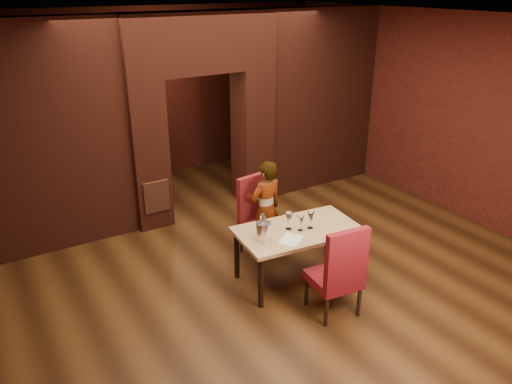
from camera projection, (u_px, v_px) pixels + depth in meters
floor at (269, 260)px, 6.98m from camera, size 8.00×8.00×0.00m
ceiling at (271, 19)px, 5.73m from camera, size 7.00×8.00×0.04m
wall_back at (155, 95)px, 9.49m from camera, size 7.00×0.04×3.20m
wall_right at (452, 115)px, 8.04m from camera, size 0.04×8.00×3.20m
pillar_left at (147, 154)px, 7.64m from camera, size 0.55×0.55×2.30m
pillar_right at (252, 136)px, 8.55m from camera, size 0.55×0.55×2.30m
lintel at (198, 42)px, 7.47m from camera, size 2.45×0.55×0.90m
wing_wall_left at (44, 140)px, 6.78m from camera, size 2.28×0.35×3.20m
wing_wall_right at (319, 100)px, 9.06m from camera, size 2.28×0.35×3.20m
vent_panel at (157, 197)px, 7.64m from camera, size 0.40×0.03×0.50m
rear_door at (139, 126)px, 9.46m from camera, size 0.90×0.08×2.10m
rear_door_frame at (140, 127)px, 9.43m from camera, size 1.02×0.04×2.22m
dining_table at (297, 254)px, 6.42m from camera, size 1.63×1.03×0.72m
chair_far at (263, 217)px, 6.96m from camera, size 0.59×0.59×1.12m
chair_near at (334, 268)px, 5.70m from camera, size 0.58×0.58×1.16m
person_seated at (266, 209)px, 6.87m from camera, size 0.55×0.39×1.40m
wine_glass_a at (289, 221)px, 6.23m from camera, size 0.09×0.09×0.23m
wine_glass_b at (301, 223)px, 6.20m from camera, size 0.08×0.08×0.20m
wine_glass_c at (310, 220)px, 6.26m from camera, size 0.09×0.09×0.23m
tasting_sheet at (291, 240)px, 6.01m from camera, size 0.39×0.37×0.00m
wine_bucket at (263, 231)px, 5.97m from camera, size 0.19×0.19×0.23m
water_bottle at (263, 224)px, 6.07m from camera, size 0.07×0.07×0.30m
potted_plant at (303, 221)px, 7.67m from camera, size 0.45×0.43×0.39m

